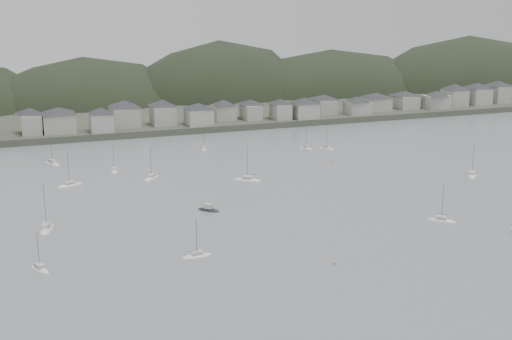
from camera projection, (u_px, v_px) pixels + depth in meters
name	position (u px, v px, depth m)	size (l,w,h in m)	color
ground	(378.00, 276.00, 138.85)	(900.00, 900.00, 0.00)	slate
far_shore_land	(134.00, 98.00, 405.75)	(900.00, 250.00, 3.00)	#383D2D
forested_ridge	(150.00, 123.00, 387.37)	(851.55, 103.94, 102.57)	black
waterfront_town	(273.00, 107.00, 320.25)	(451.48, 28.46, 12.92)	gray
sailboat_lead	(152.00, 178.00, 218.10)	(7.57, 8.34, 11.70)	white
moored_fleet	(203.00, 209.00, 184.02)	(222.78, 165.38, 13.38)	white
motor_launch_far	(209.00, 210.00, 183.46)	(6.53, 6.60, 3.65)	black
mooring_buoys	(294.00, 204.00, 189.58)	(178.96, 131.24, 0.70)	#BB833E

